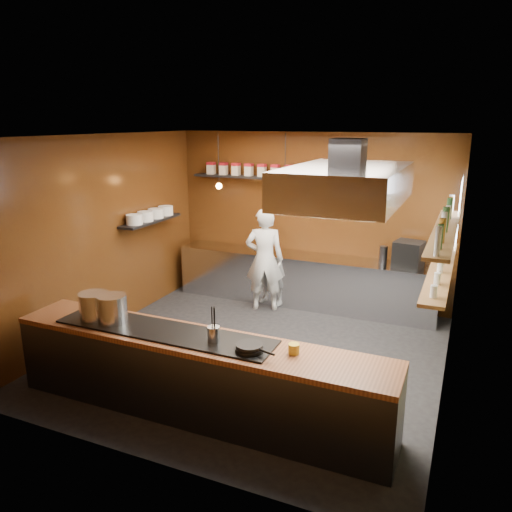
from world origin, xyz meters
The scene contains 26 objects.
floor centered at (0.00, 0.00, 0.00)m, with size 5.00×5.00×0.00m, color black.
back_wall centered at (0.00, 2.50, 1.50)m, with size 5.00×5.00×0.00m, color black.
left_wall centered at (-2.50, 0.00, 1.50)m, with size 5.00×5.00×0.00m, color black.
right_wall centered at (2.50, 0.00, 1.50)m, with size 5.00×5.00×0.00m, color brown.
ceiling centered at (0.00, 0.00, 3.00)m, with size 5.00×5.00×0.00m, color silver.
window_pane centered at (2.45, 1.70, 1.90)m, with size 1.00×1.00×0.00m, color white.
prep_counter centered at (0.00, 2.17, 0.45)m, with size 4.60×0.65×0.90m, color silver.
pass_counter centered at (0.00, -1.60, 0.47)m, with size 4.40×0.72×0.94m.
tin_shelf centered at (-0.90, 2.36, 2.20)m, with size 2.60×0.26×0.04m, color black.
plate_shelf centered at (-2.34, 1.00, 1.55)m, with size 0.30×1.40×0.04m, color black.
bottle_shelf_upper centered at (2.34, 0.30, 1.92)m, with size 0.26×2.80×0.04m, color brown.
bottle_shelf_lower centered at (2.34, 0.30, 1.45)m, with size 0.26×2.80×0.04m, color brown.
extractor_hood centered at (1.30, -0.40, 2.51)m, with size 1.20×2.00×0.72m.
pendant_left centered at (-1.40, 1.70, 2.15)m, with size 0.10×0.10×0.95m.
pendant_right centered at (-0.20, 1.70, 2.15)m, with size 0.10×0.10×0.95m.
storage_tins centered at (-0.75, 2.36, 2.33)m, with size 2.43×0.13×0.22m.
plate_stacks centered at (-2.34, 1.00, 1.65)m, with size 0.26×1.16×0.16m.
bottles centered at (2.34, 0.30, 2.06)m, with size 0.06×2.66×0.24m.
wine_glasses centered at (2.34, 0.30, 1.53)m, with size 0.07×2.37×0.13m.
stockpot_large centered at (-1.06, -1.64, 1.10)m, with size 0.33×0.33×0.33m, color silver.
stockpot_small centered at (-1.31, -1.65, 1.10)m, with size 0.34×0.34×0.32m, color silver.
utensil_crock centered at (0.26, -1.65, 1.03)m, with size 0.13×0.13×0.17m, color #B2B5B9.
frying_pan centered at (0.69, -1.69, 0.98)m, with size 0.46×0.30×0.07m.
butter_jar centered at (1.11, -1.53, 0.97)m, with size 0.11×0.11×0.10m, color gold.
espresso_machine centered at (1.76, 2.15, 1.11)m, with size 0.43×0.41×0.43m, color black.
chef centered at (-0.55, 1.70, 0.89)m, with size 0.65×0.43×1.78m, color silver.
Camera 1 is at (2.58, -5.89, 3.19)m, focal length 35.00 mm.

